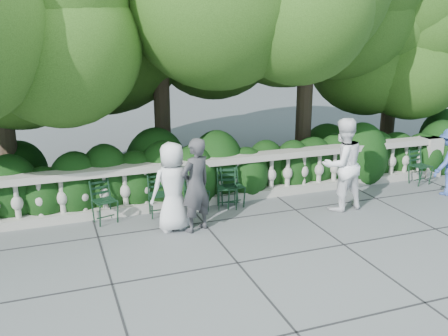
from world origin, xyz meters
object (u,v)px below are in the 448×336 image
object	(u,v)px
person_casual_man	(342,164)
chair_e	(236,209)
chair_a	(109,225)
chair_b	(200,213)
chair_c	(162,218)
person_woman_grey	(196,185)
chair_d	(228,210)
person_businessman	(173,187)
chair_f	(424,186)

from	to	relation	value
person_casual_man	chair_e	bearing A→B (deg)	-25.25
chair_e	chair_a	bearing A→B (deg)	174.95
chair_a	chair_b	world-z (taller)	same
chair_a	chair_c	size ratio (longest dim) A/B	1.00
chair_b	person_woman_grey	distance (m)	1.22
chair_b	chair_d	xyz separation A→B (m)	(0.58, -0.03, 0.00)
person_businessman	person_casual_man	size ratio (longest dim) A/B	0.87
chair_f	person_woman_grey	xyz separation A→B (m)	(-5.86, -0.68, 0.88)
chair_b	chair_a	bearing A→B (deg)	168.09
chair_c	chair_e	bearing A→B (deg)	1.18
chair_c	chair_b	bearing A→B (deg)	-0.01
chair_d	person_woman_grey	world-z (taller)	person_woman_grey
chair_f	chair_e	bearing A→B (deg)	170.35
chair_e	person_casual_man	bearing A→B (deg)	-24.37
chair_e	chair_f	world-z (taller)	same
chair_c	chair_e	size ratio (longest dim) A/B	1.00
chair_a	chair_c	xyz separation A→B (m)	(1.02, -0.01, 0.00)
chair_f	person_businessman	size ratio (longest dim) A/B	0.50
chair_a	chair_d	world-z (taller)	same
person_casual_man	chair_f	bearing A→B (deg)	-172.24
chair_d	person_businessman	distance (m)	1.64
chair_a	chair_e	distance (m)	2.60
chair_c	person_casual_man	size ratio (longest dim) A/B	0.44
chair_f	chair_c	bearing A→B (deg)	170.48
chair_e	person_businessman	distance (m)	1.81
chair_a	chair_e	xyz separation A→B (m)	(2.60, -0.03, 0.00)
chair_e	chair_f	size ratio (longest dim) A/B	1.00
chair_b	chair_f	xyz separation A→B (m)	(5.54, -0.10, 0.00)
chair_b	person_casual_man	world-z (taller)	person_casual_man
person_woman_grey	person_casual_man	xyz separation A→B (m)	(3.12, 0.05, 0.08)
person_woman_grey	person_casual_man	bearing A→B (deg)	156.56
chair_f	person_woman_grey	bearing A→B (deg)	178.24
chair_b	person_woman_grey	xyz separation A→B (m)	(-0.32, -0.78, 0.88)
person_casual_man	chair_c	bearing A→B (deg)	-17.13
chair_b	chair_e	distance (m)	0.78
chair_c	chair_f	distance (m)	6.34
chair_b	person_businessman	bearing A→B (deg)	-150.46
chair_a	person_woman_grey	xyz separation A→B (m)	(1.50, -0.82, 0.88)
person_businessman	person_casual_man	xyz separation A→B (m)	(3.51, -0.14, 0.12)
chair_c	chair_a	bearing A→B (deg)	-178.60
chair_e	chair_f	distance (m)	4.76
chair_a	person_woman_grey	bearing A→B (deg)	-45.03
chair_b	chair_f	bearing A→B (deg)	-11.78
chair_c	person_businessman	bearing A→B (deg)	-79.70
chair_f	chair_b	bearing A→B (deg)	170.59
chair_d	chair_b	bearing A→B (deg)	-167.62
chair_b	chair_e	world-z (taller)	same
chair_c	person_businessman	world-z (taller)	person_businessman
chair_c	person_woman_grey	xyz separation A→B (m)	(0.48, -0.81, 0.88)
chair_a	person_woman_grey	world-z (taller)	person_woman_grey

